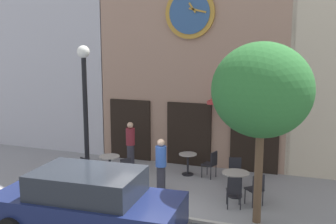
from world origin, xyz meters
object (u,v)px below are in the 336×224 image
cafe_chair_facing_street (235,170)px  street_lamp (86,119)px  cafe_table_center_right (110,163)px  pedestrian_maroon (131,144)px  cafe_chair_corner (211,162)px  cafe_chair_under_awning (256,187)px  cafe_table_near_curb (188,161)px  cafe_chair_right_end (87,169)px  cafe_table_rightmost (236,179)px  parked_car_navy (88,204)px  pedestrian_blue (161,166)px  cafe_chair_near_lamp (124,169)px  street_tree (262,91)px  cafe_chair_outer (234,190)px

cafe_chair_facing_street → street_lamp: bearing=-155.5°
cafe_table_center_right → pedestrian_maroon: bearing=82.6°
cafe_chair_corner → cafe_chair_under_awning: bearing=-47.2°
cafe_table_near_curb → cafe_chair_right_end: size_ratio=0.81×
cafe_chair_facing_street → pedestrian_maroon: 3.90m
cafe_table_rightmost → pedestrian_maroon: size_ratio=0.47×
cafe_table_center_right → pedestrian_maroon: pedestrian_maroon is taller
cafe_table_rightmost → parked_car_navy: (-2.75, -3.48, 0.22)m
pedestrian_blue → cafe_chair_near_lamp: bearing=168.6°
parked_car_navy → cafe_table_rightmost: bearing=51.6°
cafe_table_center_right → cafe_chair_corner: size_ratio=0.85×
street_tree → pedestrian_blue: (-2.90, 0.92, -2.42)m
cafe_chair_outer → cafe_chair_facing_street: bearing=99.7°
cafe_table_near_curb → cafe_chair_corner: size_ratio=0.81×
street_lamp → cafe_chair_right_end: 1.74m
street_lamp → cafe_table_near_curb: 3.82m
cafe_table_near_curb → pedestrian_blue: bearing=-96.5°
cafe_chair_near_lamp → cafe_table_near_curb: bearing=46.9°
cafe_chair_outer → pedestrian_blue: (-2.21, 0.30, 0.33)m
cafe_chair_outer → pedestrian_maroon: 4.71m
cafe_chair_outer → cafe_chair_corner: (-1.17, 2.19, 0.00)m
street_tree → pedestrian_maroon: (-4.81, 2.88, -2.42)m
cafe_chair_under_awning → pedestrian_blue: 2.76m
cafe_table_rightmost → cafe_chair_corner: 1.72m
cafe_chair_outer → cafe_chair_facing_street: size_ratio=1.00×
street_lamp → cafe_chair_facing_street: 4.80m
cafe_chair_facing_street → parked_car_navy: bearing=-120.9°
pedestrian_blue → cafe_chair_facing_street: bearing=35.6°
cafe_chair_facing_street → cafe_chair_right_end: bearing=-161.3°
cafe_chair_under_awning → parked_car_navy: size_ratio=0.20×
cafe_table_near_curb → cafe_chair_outer: bearing=-48.4°
cafe_table_center_right → cafe_chair_near_lamp: bearing=-30.3°
cafe_chair_corner → pedestrian_maroon: (-2.96, 0.06, 0.33)m
cafe_table_center_right → parked_car_navy: parked_car_navy is taller
parked_car_navy → pedestrian_maroon: bearing=104.4°
cafe_chair_outer → cafe_chair_right_end: bearing=177.5°
cafe_table_rightmost → cafe_chair_corner: (-1.05, 1.36, -0.02)m
cafe_chair_under_awning → cafe_chair_corner: 2.49m
cafe_chair_right_end → parked_car_navy: (1.78, -2.84, 0.23)m
cafe_table_rightmost → cafe_chair_facing_street: (-0.17, 0.84, -0.02)m
cafe_chair_corner → street_lamp: bearing=-143.4°
cafe_chair_corner → cafe_table_rightmost: bearing=-52.3°
street_lamp → pedestrian_maroon: bearing=83.9°
cafe_chair_outer → parked_car_navy: 3.91m
cafe_chair_right_end → street_tree: bearing=-8.8°
street_lamp → cafe_chair_outer: street_lamp is taller
pedestrian_blue → parked_car_navy: pedestrian_blue is taller
parked_car_navy → cafe_chair_near_lamp: bearing=102.0°
street_lamp → cafe_chair_outer: size_ratio=4.82×
cafe_table_near_curb → cafe_chair_near_lamp: size_ratio=0.81×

